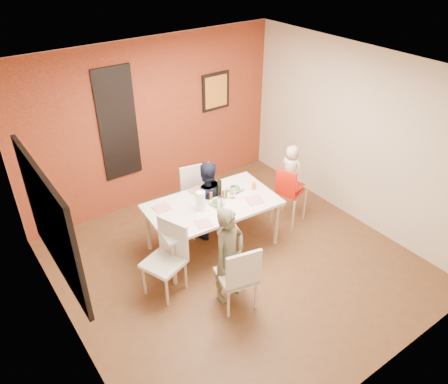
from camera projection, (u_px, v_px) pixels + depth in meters
ground at (236, 264)px, 6.16m from camera, size 4.50×4.50×0.00m
ceiling at (240, 75)px, 4.72m from camera, size 4.50×4.50×0.02m
wall_back at (153, 124)px, 6.99m from camera, size 4.50×0.02×2.70m
wall_front at (391, 287)px, 3.89m from camera, size 4.50×0.02×2.70m
wall_left at (58, 250)px, 4.33m from camera, size 0.02×4.50×2.70m
wall_right at (357, 137)px, 6.55m from camera, size 0.02×4.50×2.70m
brick_accent_wall at (154, 124)px, 6.97m from camera, size 4.50×0.02×2.70m
picture_window_frame at (50, 223)px, 4.37m from camera, size 0.05×1.70×1.30m
picture_window_pane at (52, 222)px, 4.38m from camera, size 0.02×1.55×1.15m
glassblock_strip at (118, 124)px, 6.59m from camera, size 0.55×0.03×1.70m
glassblock_surround at (118, 124)px, 6.58m from camera, size 0.60×0.03×1.76m
art_print_frame at (216, 91)px, 7.39m from camera, size 0.54×0.03×0.64m
art_print_canvas at (216, 92)px, 7.38m from camera, size 0.44×0.01×0.54m
dining_table at (213, 207)px, 6.14m from camera, size 1.89×1.15×0.76m
chair_near at (239, 275)px, 5.20m from camera, size 0.53×0.53×0.95m
chair_far at (198, 196)px, 6.61m from camera, size 0.57×0.57×1.03m
chair_left at (168, 254)px, 5.49m from camera, size 0.59×0.59×0.99m
high_chair at (289, 190)px, 6.72m from camera, size 0.51×0.51×0.97m
child_near at (229, 256)px, 5.31m from camera, size 0.55×0.43×1.32m
child_far at (206, 201)px, 6.40m from camera, size 0.73×0.65×1.25m
toddler at (291, 169)px, 6.55m from camera, size 0.33×0.42×0.75m
plate_near_left at (204, 223)px, 5.69m from camera, size 0.24×0.24×0.01m
plate_far_mid at (197, 191)px, 6.37m from camera, size 0.25×0.25×0.01m
plate_near_right at (255, 200)px, 6.15m from camera, size 0.26×0.26×0.01m
plate_far_left at (162, 208)px, 5.99m from camera, size 0.22×0.22×0.01m
salad_bowl_a at (217, 203)px, 6.07m from camera, size 0.23×0.23×0.05m
salad_bowl_b at (235, 189)px, 6.38m from camera, size 0.26×0.26×0.06m
wine_bottle at (219, 189)px, 6.17m from camera, size 0.07×0.07×0.26m
wine_glass_a at (220, 204)px, 5.90m from camera, size 0.07×0.07×0.21m
wine_glass_b at (233, 192)px, 6.17m from camera, size 0.07×0.07×0.19m
paper_towel_roll at (201, 201)px, 5.90m from camera, size 0.12×0.12×0.28m
condiment_red at (223, 195)px, 6.14m from camera, size 0.04×0.04×0.15m
condiment_green at (226, 194)px, 6.18m from camera, size 0.03×0.03×0.14m
condiment_brown at (211, 197)px, 6.10m from camera, size 0.04×0.04×0.15m
sippy_cup at (254, 186)px, 6.40m from camera, size 0.06×0.06×0.11m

